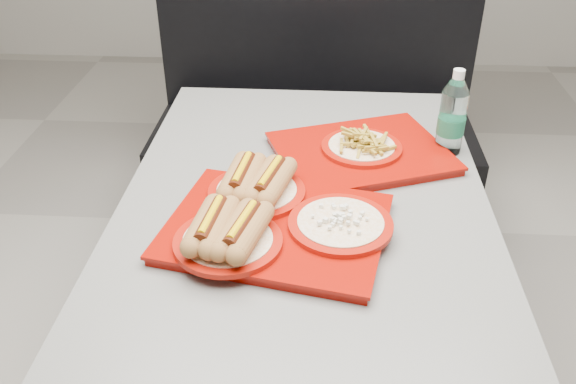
# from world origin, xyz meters

# --- Properties ---
(diner_table) EXTENTS (0.92, 1.42, 0.75)m
(diner_table) POSITION_xyz_m (0.00, 0.00, 0.58)
(diner_table) COLOR black
(diner_table) RESTS_ON ground
(booth_bench) EXTENTS (1.30, 0.57, 1.35)m
(booth_bench) POSITION_xyz_m (0.00, 1.09, 0.40)
(booth_bench) COLOR black
(booth_bench) RESTS_ON ground
(tray_near) EXTENTS (0.54, 0.47, 0.11)m
(tray_near) POSITION_xyz_m (-0.08, -0.11, 0.79)
(tray_near) COLOR #8B0B03
(tray_near) RESTS_ON diner_table
(tray_far) EXTENTS (0.55, 0.49, 0.09)m
(tray_far) POSITION_xyz_m (0.15, 0.25, 0.78)
(tray_far) COLOR #8B0B03
(tray_far) RESTS_ON diner_table
(water_bottle) EXTENTS (0.08, 0.08, 0.24)m
(water_bottle) POSITION_xyz_m (0.39, 0.30, 0.85)
(water_bottle) COLOR silver
(water_bottle) RESTS_ON diner_table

